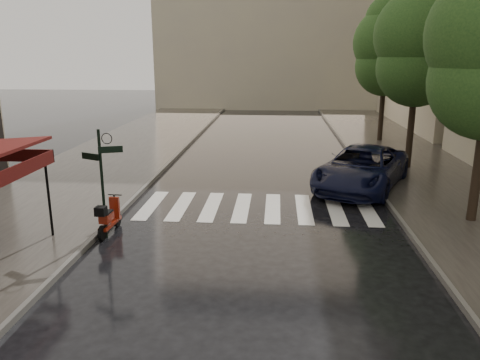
# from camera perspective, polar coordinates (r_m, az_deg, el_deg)

# --- Properties ---
(ground) EXTENTS (120.00, 120.00, 0.00)m
(ground) POSITION_cam_1_polar(r_m,az_deg,el_deg) (11.00, -15.40, -12.77)
(ground) COLOR black
(ground) RESTS_ON ground
(sidewalk_near) EXTENTS (6.00, 60.00, 0.12)m
(sidewalk_near) POSITION_cam_1_polar(r_m,az_deg,el_deg) (23.14, -16.04, 2.01)
(sidewalk_near) COLOR #38332D
(sidewalk_near) RESTS_ON ground
(sidewalk_far) EXTENTS (5.50, 60.00, 0.12)m
(sidewalk_far) POSITION_cam_1_polar(r_m,az_deg,el_deg) (22.68, 21.51, 1.29)
(sidewalk_far) COLOR #38332D
(sidewalk_far) RESTS_ON ground
(curb_near) EXTENTS (0.12, 60.00, 0.16)m
(curb_near) POSITION_cam_1_polar(r_m,az_deg,el_deg) (22.25, -8.66, 1.97)
(curb_near) COLOR #595651
(curb_near) RESTS_ON ground
(curb_far) EXTENTS (0.12, 60.00, 0.16)m
(curb_far) POSITION_cam_1_polar(r_m,az_deg,el_deg) (22.02, 14.53, 1.52)
(curb_far) COLOR #595651
(curb_far) RESTS_ON ground
(crosswalk) EXTENTS (7.85, 3.20, 0.01)m
(crosswalk) POSITION_cam_1_polar(r_m,az_deg,el_deg) (15.93, 2.13, -3.38)
(crosswalk) COLOR silver
(crosswalk) RESTS_ON ground
(signpost) EXTENTS (1.17, 0.29, 3.10)m
(signpost) POSITION_cam_1_polar(r_m,az_deg,el_deg) (13.40, -16.48, 0.59)
(signpost) COLOR black
(signpost) RESTS_ON ground
(backdrop_building) EXTENTS (22.00, 6.00, 20.00)m
(backdrop_building) POSITION_cam_1_polar(r_m,az_deg,el_deg) (47.37, 4.07, 20.98)
(backdrop_building) COLOR #BCB290
(backdrop_building) RESTS_ON ground
(tree_mid) EXTENTS (3.80, 3.80, 8.34)m
(tree_mid) POSITION_cam_1_polar(r_m,az_deg,el_deg) (21.93, 20.99, 15.53)
(tree_mid) COLOR black
(tree_mid) RESTS_ON sidewalk_far
(tree_far) EXTENTS (3.80, 3.80, 8.16)m
(tree_far) POSITION_cam_1_polar(r_m,az_deg,el_deg) (28.77, 17.44, 15.20)
(tree_far) COLOR black
(tree_far) RESTS_ON sidewalk_far
(scooter) EXTENTS (0.41, 1.56, 1.02)m
(scooter) POSITION_cam_1_polar(r_m,az_deg,el_deg) (14.03, -15.72, -4.51)
(scooter) COLOR black
(scooter) RESTS_ON ground
(parked_car) EXTENTS (4.80, 6.36, 1.61)m
(parked_car) POSITION_cam_1_polar(r_m,az_deg,el_deg) (18.65, 14.63, 1.42)
(parked_car) COLOR black
(parked_car) RESTS_ON ground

